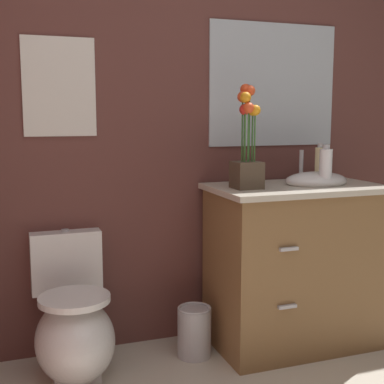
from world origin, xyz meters
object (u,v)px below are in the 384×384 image
object	(u,v)px
lotion_bottle	(326,167)
trash_bin	(194,331)
toilet	(74,328)
flower_vase	(247,150)
wall_mirror	(273,85)
vanity_cabinet	(295,263)
wall_poster	(59,87)
soap_bottle	(319,165)

from	to	relation	value
lotion_bottle	trash_bin	xyz separation A→B (m)	(-0.71, 0.11, -0.87)
toilet	flower_vase	world-z (taller)	flower_vase
lotion_bottle	trash_bin	size ratio (longest dim) A/B	0.82
wall_mirror	flower_vase	bearing A→B (deg)	-134.85
vanity_cabinet	toilet	bearing A→B (deg)	178.76
lotion_bottle	wall_poster	world-z (taller)	wall_poster
wall_poster	wall_mirror	xyz separation A→B (m)	(1.21, 0.00, 0.03)
wall_poster	soap_bottle	bearing A→B (deg)	-9.94
lotion_bottle	flower_vase	bearing A→B (deg)	171.65
toilet	flower_vase	size ratio (longest dim) A/B	1.28
soap_bottle	wall_poster	world-z (taller)	wall_poster
vanity_cabinet	wall_mirror	xyz separation A→B (m)	(-0.00, 0.29, 0.99)
wall_poster	wall_mirror	world-z (taller)	wall_mirror
flower_vase	trash_bin	bearing A→B (deg)	170.00
vanity_cabinet	wall_mirror	distance (m)	1.03
soap_bottle	lotion_bottle	xyz separation A→B (m)	(-0.05, -0.14, -0.00)
wall_poster	trash_bin	bearing A→B (deg)	-22.99
trash_bin	wall_poster	bearing A→B (deg)	157.01
soap_bottle	wall_poster	xyz separation A→B (m)	(-1.39, 0.24, 0.42)
soap_bottle	flower_vase	bearing A→B (deg)	-171.54
vanity_cabinet	lotion_bottle	size ratio (longest dim) A/B	4.84
trash_bin	wall_mirror	bearing A→B (deg)	24.53
vanity_cabinet	flower_vase	world-z (taller)	flower_vase
toilet	soap_bottle	world-z (taller)	soap_bottle
lotion_bottle	wall_mirror	xyz separation A→B (m)	(-0.12, 0.38, 0.45)
soap_bottle	trash_bin	bearing A→B (deg)	-178.17
wall_poster	flower_vase	bearing A→B (deg)	-19.27
trash_bin	wall_mirror	size ratio (longest dim) A/B	0.34
trash_bin	lotion_bottle	bearing A→B (deg)	-8.99
lotion_bottle	wall_poster	distance (m)	1.45
wall_poster	wall_mirror	size ratio (longest dim) A/B	0.62
toilet	vanity_cabinet	size ratio (longest dim) A/B	0.64
vanity_cabinet	wall_poster	distance (m)	1.58
toilet	trash_bin	world-z (taller)	toilet
flower_vase	wall_mirror	size ratio (longest dim) A/B	0.67
flower_vase	trash_bin	xyz separation A→B (m)	(-0.27, 0.05, -0.96)
toilet	wall_mirror	size ratio (longest dim) A/B	0.86
soap_bottle	wall_poster	distance (m)	1.47
toilet	soap_bottle	size ratio (longest dim) A/B	3.09
flower_vase	wall_mirror	world-z (taller)	wall_mirror
flower_vase	toilet	bearing A→B (deg)	176.98
vanity_cabinet	wall_poster	bearing A→B (deg)	166.42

